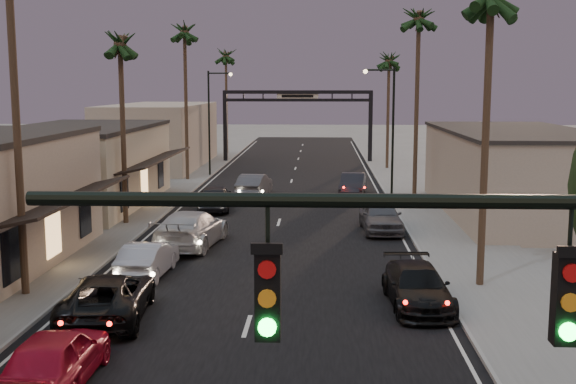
# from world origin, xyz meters

# --- Properties ---
(ground) EXTENTS (200.00, 200.00, 0.00)m
(ground) POSITION_xyz_m (0.00, 40.00, 0.00)
(ground) COLOR slate
(ground) RESTS_ON ground
(road) EXTENTS (14.00, 120.00, 0.02)m
(road) POSITION_xyz_m (0.00, 45.00, 0.00)
(road) COLOR black
(road) RESTS_ON ground
(sidewalk_left) EXTENTS (5.00, 92.00, 0.12)m
(sidewalk_left) POSITION_xyz_m (-9.50, 52.00, 0.06)
(sidewalk_left) COLOR slate
(sidewalk_left) RESTS_ON ground
(sidewalk_right) EXTENTS (5.00, 92.00, 0.12)m
(sidewalk_right) POSITION_xyz_m (9.50, 52.00, 0.06)
(sidewalk_right) COLOR slate
(sidewalk_right) RESTS_ON ground
(storefront_far) EXTENTS (8.00, 16.00, 5.00)m
(storefront_far) POSITION_xyz_m (-13.00, 42.00, 2.50)
(storefront_far) COLOR #BBB08F
(storefront_far) RESTS_ON ground
(storefront_dist) EXTENTS (8.00, 20.00, 6.00)m
(storefront_dist) POSITION_xyz_m (-13.00, 65.00, 3.00)
(storefront_dist) COLOR gray
(storefront_dist) RESTS_ON ground
(building_right) EXTENTS (8.00, 18.00, 5.00)m
(building_right) POSITION_xyz_m (14.00, 40.00, 2.50)
(building_right) COLOR gray
(building_right) RESTS_ON ground
(arch) EXTENTS (15.20, 0.40, 7.27)m
(arch) POSITION_xyz_m (0.00, 70.00, 5.53)
(arch) COLOR black
(arch) RESTS_ON ground
(streetlight_right) EXTENTS (2.13, 0.30, 9.00)m
(streetlight_right) POSITION_xyz_m (6.92, 45.00, 5.33)
(streetlight_right) COLOR black
(streetlight_right) RESTS_ON ground
(streetlight_left) EXTENTS (2.13, 0.30, 9.00)m
(streetlight_left) POSITION_xyz_m (-6.92, 58.00, 5.33)
(streetlight_left) COLOR black
(streetlight_left) RESTS_ON ground
(palm_lc) EXTENTS (3.20, 3.20, 12.20)m
(palm_lc) POSITION_xyz_m (-8.60, 36.00, 10.47)
(palm_lc) COLOR #38281C
(palm_lc) RESTS_ON ground
(palm_ld) EXTENTS (3.20, 3.20, 14.20)m
(palm_ld) POSITION_xyz_m (-8.60, 55.00, 12.42)
(palm_ld) COLOR #38281C
(palm_ld) RESTS_ON ground
(palm_rb) EXTENTS (3.20, 3.20, 14.20)m
(palm_rb) POSITION_xyz_m (8.60, 44.00, 12.42)
(palm_rb) COLOR #38281C
(palm_rb) RESTS_ON ground
(palm_rc) EXTENTS (3.20, 3.20, 12.20)m
(palm_rc) POSITION_xyz_m (8.60, 64.00, 10.47)
(palm_rc) COLOR #38281C
(palm_rc) RESTS_ON ground
(palm_far) EXTENTS (3.20, 3.20, 13.20)m
(palm_far) POSITION_xyz_m (-8.30, 78.00, 11.44)
(palm_far) COLOR #38281C
(palm_far) RESTS_ON ground
(oncoming_red) EXTENTS (1.88, 4.65, 1.58)m
(oncoming_red) POSITION_xyz_m (-4.50, 14.06, 0.79)
(oncoming_red) COLOR maroon
(oncoming_red) RESTS_ON ground
(oncoming_pickup) EXTENTS (3.08, 5.81, 1.56)m
(oncoming_pickup) POSITION_xyz_m (-4.74, 19.56, 0.78)
(oncoming_pickup) COLOR black
(oncoming_pickup) RESTS_ON ground
(oncoming_silver) EXTENTS (1.78, 4.53, 1.47)m
(oncoming_silver) POSITION_xyz_m (-4.72, 25.06, 0.73)
(oncoming_silver) COLOR #A4A3A8
(oncoming_silver) RESTS_ON ground
(oncoming_white) EXTENTS (3.23, 6.41, 1.79)m
(oncoming_white) POSITION_xyz_m (-3.90, 30.56, 0.89)
(oncoming_white) COLOR #B3B3B3
(oncoming_white) RESTS_ON ground
(oncoming_dgrey) EXTENTS (2.27, 4.97, 1.65)m
(oncoming_dgrey) POSITION_xyz_m (-4.23, 40.85, 0.83)
(oncoming_dgrey) COLOR black
(oncoming_dgrey) RESTS_ON ground
(oncoming_grey_far) EXTENTS (2.29, 5.09, 1.62)m
(oncoming_grey_far) POSITION_xyz_m (-2.31, 46.62, 0.81)
(oncoming_grey_far) COLOR #46464A
(oncoming_grey_far) RESTS_ON ground
(curbside_black) EXTENTS (2.34, 5.19, 1.47)m
(curbside_black) POSITION_xyz_m (5.82, 21.37, 0.74)
(curbside_black) COLOR black
(curbside_black) RESTS_ON ground
(curbside_grey) EXTENTS (2.27, 5.14, 1.72)m
(curbside_grey) POSITION_xyz_m (5.61, 34.64, 0.86)
(curbside_grey) COLOR #4A4B4F
(curbside_grey) RESTS_ON ground
(curbside_far) EXTENTS (2.16, 4.85, 1.55)m
(curbside_far) POSITION_xyz_m (4.67, 47.65, 0.77)
(curbside_far) COLOR black
(curbside_far) RESTS_ON ground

